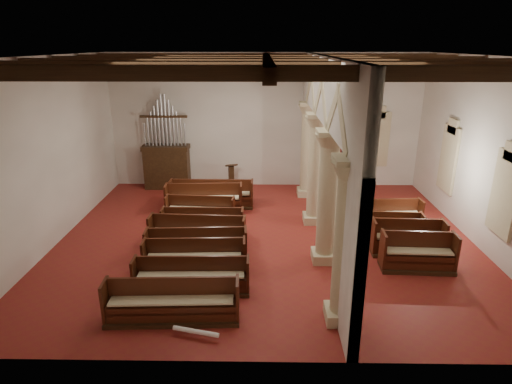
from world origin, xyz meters
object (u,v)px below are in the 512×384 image
Objects in this scene: pipe_organ at (167,159)px; lectern at (231,178)px; nave_pew_0 at (172,307)px; aisle_pew_0 at (417,257)px; processional_banner at (346,177)px.

pipe_organ is 3.09m from lectern.
lectern is at bearing 83.32° from nave_pew_0.
lectern reaches higher than aisle_pew_0.
nave_pew_0 is 1.50× the size of aisle_pew_0.
lectern is 5.14m from processional_banner.
aisle_pew_0 is (6.73, 2.58, 0.04)m from nave_pew_0.
aisle_pew_0 is at bearing 18.47° from nave_pew_0.
nave_pew_0 is at bearing -77.48° from pipe_organ.
processional_banner is at bearing -22.37° from lectern.
nave_pew_0 is (-0.72, -9.88, -0.16)m from lectern.
processional_banner is at bearing 100.34° from aisle_pew_0.
processional_banner reaches higher than nave_pew_0.
processional_banner is (8.07, -0.73, -0.59)m from pipe_organ.
aisle_pew_0 is (0.90, -6.78, -0.39)m from processional_banner.
pipe_organ is 11.73m from aisle_pew_0.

